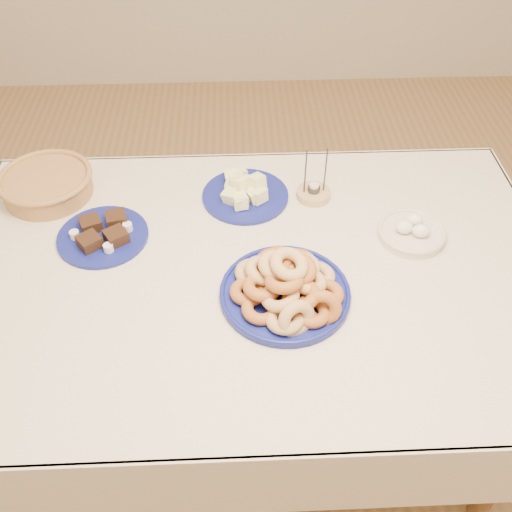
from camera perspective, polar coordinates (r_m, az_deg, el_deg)
name	(u,v)px	position (r m, az deg, el deg)	size (l,w,h in m)	color
ground	(255,409)	(2.19, -0.06, -15.05)	(5.00, 5.00, 0.00)	olive
dining_table	(255,294)	(1.66, -0.07, -3.83)	(1.71, 1.11, 0.75)	brown
donut_platter	(287,287)	(1.48, 3.10, -3.16)	(0.43, 0.43, 0.16)	navy
melon_plate	(244,192)	(1.80, -1.17, 6.37)	(0.35, 0.35, 0.09)	navy
brownie_plate	(103,234)	(1.72, -15.05, 2.11)	(0.35, 0.35, 0.05)	navy
wicker_basket	(47,184)	(1.92, -20.21, 6.81)	(0.30, 0.30, 0.08)	olive
candle_holder	(314,193)	(1.82, 5.77, 6.30)	(0.12, 0.12, 0.18)	tan
egg_bowl	(411,232)	(1.72, 15.28, 2.34)	(0.23, 0.23, 0.07)	beige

